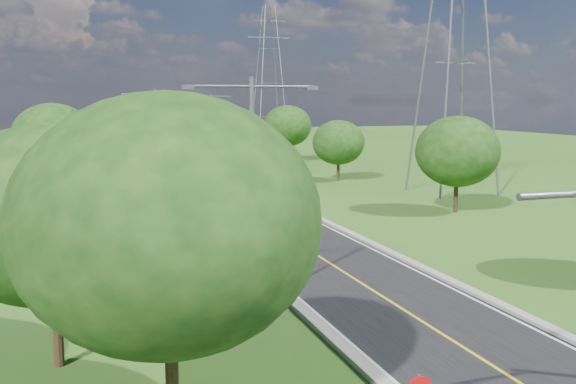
{
  "coord_description": "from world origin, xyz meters",
  "views": [
    {
      "loc": [
        -13.21,
        -14.32,
        9.02
      ],
      "look_at": [
        0.14,
        25.5,
        3.0
      ],
      "focal_mm": 40.0,
      "sensor_mm": 36.0,
      "label": 1
    }
  ],
  "objects": [
    {
      "name": "ground",
      "position": [
        0.0,
        60.0,
        0.0
      ],
      "size": [
        260.0,
        260.0,
        0.0
      ],
      "primitive_type": "plane",
      "color": "#2B5217",
      "rests_on": "ground"
    },
    {
      "name": "road",
      "position": [
        0.0,
        66.0,
        0.03
      ],
      "size": [
        8.0,
        150.0,
        0.06
      ],
      "primitive_type": "cube",
      "color": "black",
      "rests_on": "ground"
    },
    {
      "name": "curb_left",
      "position": [
        -4.25,
        66.0,
        0.11
      ],
      "size": [
        0.5,
        150.0,
        0.22
      ],
      "primitive_type": "cube",
      "color": "gray",
      "rests_on": "ground"
    },
    {
      "name": "curb_right",
      "position": [
        4.25,
        66.0,
        0.11
      ],
      "size": [
        0.5,
        150.0,
        0.22
      ],
      "primitive_type": "cube",
      "color": "gray",
      "rests_on": "ground"
    },
    {
      "name": "speed_limit_sign",
      "position": [
        5.2,
        37.98,
        1.6
      ],
      "size": [
        0.55,
        0.09,
        2.4
      ],
      "color": "slate",
      "rests_on": "ground"
    },
    {
      "name": "overpass",
      "position": [
        0.0,
        140.0,
        2.41
      ],
      "size": [
        30.0,
        3.0,
        3.2
      ],
      "color": "gray",
      "rests_on": "ground"
    },
    {
      "name": "streetlight_near_left",
      "position": [
        -6.0,
        12.0,
        5.94
      ],
      "size": [
        5.9,
        0.25,
        10.0
      ],
      "color": "slate",
      "rests_on": "ground"
    },
    {
      "name": "streetlight_mid_left",
      "position": [
        -6.0,
        45.0,
        5.94
      ],
      "size": [
        5.9,
        0.25,
        10.0
      ],
      "color": "slate",
      "rests_on": "ground"
    },
    {
      "name": "streetlight_far_right",
      "position": [
        6.0,
        78.0,
        5.94
      ],
      "size": [
        5.9,
        0.25,
        10.0
      ],
      "color": "slate",
      "rests_on": "ground"
    },
    {
      "name": "power_tower_near",
      "position": [
        22.0,
        40.0,
        14.01
      ],
      "size": [
        9.0,
        6.4,
        28.0
      ],
      "color": "slate",
      "rests_on": "ground"
    },
    {
      "name": "power_tower_far",
      "position": [
        26.0,
        115.0,
        14.01
      ],
      "size": [
        9.0,
        6.4,
        28.0
      ],
      "color": "slate",
      "rests_on": "ground"
    },
    {
      "name": "tree_la",
      "position": [
        -14.0,
        8.0,
        5.27
      ],
      "size": [
        7.14,
        7.14,
        8.3
      ],
      "color": "black",
      "rests_on": "ground"
    },
    {
      "name": "tree_lb",
      "position": [
        -16.0,
        28.0,
        4.64
      ],
      "size": [
        6.3,
        6.3,
        7.33
      ],
      "color": "black",
      "rests_on": "ground"
    },
    {
      "name": "tree_lc",
      "position": [
        -15.0,
        50.0,
        5.58
      ],
      "size": [
        7.56,
        7.56,
        8.79
      ],
      "color": "black",
      "rests_on": "ground"
    },
    {
      "name": "tree_ld",
      "position": [
        -17.0,
        74.0,
        4.95
      ],
      "size": [
        6.72,
        6.72,
        7.82
      ],
      "color": "black",
      "rests_on": "ground"
    },
    {
      "name": "tree_le",
      "position": [
        -14.5,
        98.0,
        4.33
      ],
      "size": [
        5.88,
        5.88,
        6.84
      ],
      "color": "black",
      "rests_on": "ground"
    },
    {
      "name": "tree_lf",
      "position": [
        -11.0,
        2.0,
        5.89
      ],
      "size": [
        7.98,
        7.98,
        9.28
      ],
      "color": "black",
      "rests_on": "ground"
    },
    {
      "name": "tree_rb",
      "position": [
        16.0,
        30.0,
        4.95
      ],
      "size": [
        6.72,
        6.72,
        7.82
      ],
      "color": "black",
      "rests_on": "ground"
    },
    {
      "name": "tree_rc",
      "position": [
        15.0,
        52.0,
        4.33
      ],
      "size": [
        5.88,
        5.88,
        6.84
      ],
      "color": "black",
      "rests_on": "ground"
    },
    {
      "name": "tree_rd",
      "position": [
        17.0,
        76.0,
        5.27
      ],
      "size": [
        7.14,
        7.14,
        8.3
      ],
      "color": "black",
      "rests_on": "ground"
    },
    {
      "name": "tree_re",
      "position": [
        14.5,
        100.0,
        4.02
      ],
      "size": [
        5.46,
        5.46,
        6.35
      ],
      "color": "black",
      "rests_on": "ground"
    },
    {
      "name": "tree_rf",
      "position": [
        18.0,
        120.0,
        4.64
      ],
      "size": [
        6.3,
        6.3,
        7.33
      ],
      "color": "black",
      "rests_on": "ground"
    },
    {
      "name": "bus_outbound",
      "position": [
        3.2,
        55.89,
        1.56
      ],
      "size": [
        2.59,
        10.77,
        3.0
      ],
      "primitive_type": "imported",
      "rotation": [
        0.0,
        0.0,
        3.14
      ],
      "color": "silver",
      "rests_on": "road"
    },
    {
      "name": "bus_inbound",
      "position": [
        -2.53,
        75.53,
        1.73
      ],
      "size": [
        4.68,
        12.31,
        3.35
      ],
      "primitive_type": "imported",
      "rotation": [
        0.0,
        0.0,
        -0.16
      ],
      "color": "silver",
      "rests_on": "road"
    }
  ]
}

